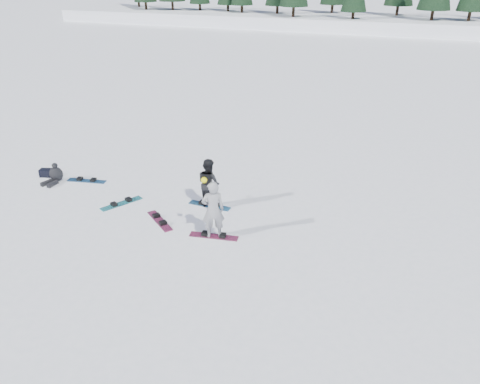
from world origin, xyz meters
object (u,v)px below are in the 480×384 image
(snowboarder_man, at_px, (209,183))
(gear_bag, at_px, (46,173))
(snowboarder_woman, at_px, (213,210))
(snowboard_loose_c, at_px, (87,181))
(seated_rider, at_px, (55,175))
(snowboard_loose_a, at_px, (121,203))
(snowboard_loose_b, at_px, (160,221))

(snowboarder_man, relative_size, gear_bag, 3.84)
(snowboarder_woman, height_order, snowboard_loose_c, snowboarder_woman)
(gear_bag, bearing_deg, snowboarder_woman, -12.22)
(seated_rider, relative_size, snowboard_loose_a, 0.61)
(snowboard_loose_b, distance_m, snowboard_loose_c, 4.52)
(snowboarder_woman, height_order, seated_rider, snowboarder_woman)
(snowboarder_woman, height_order, gear_bag, snowboarder_woman)
(snowboarder_woman, relative_size, snowboard_loose_a, 1.33)
(snowboarder_woman, xyz_separation_m, snowboard_loose_c, (-6.22, 1.92, -0.92))
(snowboarder_man, bearing_deg, snowboarder_woman, 147.84)
(gear_bag, height_order, snowboard_loose_b, gear_bag)
(snowboarder_woman, bearing_deg, snowboard_loose_a, -41.91)
(snowboard_loose_c, relative_size, snowboard_loose_a, 1.00)
(snowboarder_woman, relative_size, snowboarder_man, 1.16)
(seated_rider, bearing_deg, snowboard_loose_a, -3.68)
(seated_rider, height_order, snowboard_loose_b, seated_rider)
(snowboard_loose_a, bearing_deg, snowboard_loose_c, 92.22)
(snowboarder_woman, xyz_separation_m, seated_rider, (-7.27, 1.48, -0.65))
(snowboarder_woman, height_order, snowboard_loose_b, snowboarder_woman)
(snowboard_loose_c, bearing_deg, snowboarder_man, -13.29)
(gear_bag, relative_size, snowboard_loose_c, 0.30)
(snowboard_loose_b, relative_size, snowboard_loose_a, 1.00)
(snowboard_loose_b, bearing_deg, snowboarder_woman, 30.74)
(snowboard_loose_b, xyz_separation_m, snowboard_loose_c, (-4.19, 1.69, 0.00))
(seated_rider, bearing_deg, snowboarder_man, 10.32)
(seated_rider, relative_size, snowboard_loose_c, 0.61)
(snowboard_loose_c, bearing_deg, gear_bag, 174.37)
(snowboarder_man, height_order, snowboard_loose_a, snowboarder_man)
(gear_bag, relative_size, snowboard_loose_a, 0.30)
(gear_bag, distance_m, snowboard_loose_a, 4.20)
(snowboarder_man, bearing_deg, snowboard_loose_c, 27.97)
(snowboard_loose_a, bearing_deg, gear_bag, 105.04)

